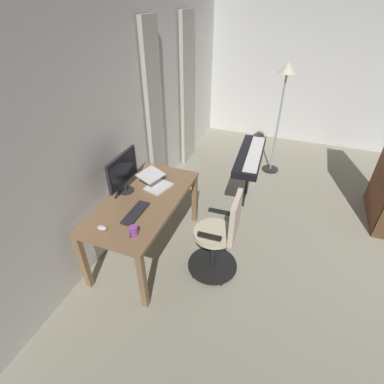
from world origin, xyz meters
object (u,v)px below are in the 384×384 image
Objects in this scene: desk at (144,206)px; laptop at (156,182)px; computer_mouse at (102,228)px; computer_monitor at (123,171)px; floor_lamp at (284,91)px; computer_keyboard at (136,213)px; office_chair at (220,238)px; piano_keyboard at (250,156)px; mug_coffee at (133,231)px.

laptop is (-0.28, 0.02, 0.14)m from desk.
computer_mouse reaches higher than desk.
floor_lamp reaches higher than computer_monitor.
computer_monitor is at bearing -29.70° from floor_lamp.
computer_monitor is 2.80m from floor_lamp.
computer_keyboard is 3.86× the size of computer_mouse.
office_chair is at bearing 119.20° from computer_mouse.
floor_lamp is (-2.73, 1.06, 0.61)m from computer_keyboard.
piano_keyboard is at bearing 153.14° from computer_mouse.
piano_keyboard is (-1.96, 0.70, -0.06)m from mug_coffee.
computer_mouse is 3.35m from floor_lamp.
mug_coffee is at bearing -17.10° from floor_lamp.
computer_keyboard is at bearing 43.94° from computer_monitor.
desk is 0.59m from computer_mouse.
laptop is 0.33× the size of piano_keyboard.
office_chair is at bearing 106.60° from computer_keyboard.
floor_lamp is at bearing 150.30° from computer_monitor.
floor_lamp reaches higher than computer_mouse.
floor_lamp is (-2.41, 1.37, 0.36)m from computer_monitor.
office_chair is 0.91m from computer_keyboard.
mug_coffee is at bearing 27.49° from laptop.
computer_mouse is at bearing -82.60° from mug_coffee.
computer_monitor reaches higher than mug_coffee.
floor_lamp reaches higher than office_chair.
office_chair reaches higher than desk.
computer_monitor is 0.70m from computer_mouse.
computer_monitor is at bearing -136.06° from computer_keyboard.
computer_mouse is (0.64, 0.13, -0.24)m from computer_monitor.
mug_coffee reaches higher than piano_keyboard.
computer_keyboard is at bearing -153.38° from mug_coffee.
piano_keyboard is at bearing 153.66° from computer_keyboard.
desk is at bearing -160.21° from mug_coffee.
piano_keyboard is at bearing -12.29° from floor_lamp.
floor_lamp is at bearing 164.17° from piano_keyboard.
laptop is 3.16× the size of mug_coffee.
desk is 2.81m from floor_lamp.
laptop is (-0.28, -0.87, 0.33)m from office_chair.
laptop is at bearing -167.83° from mug_coffee.
office_chair is 10.20× the size of computer_mouse.
desk is at bearing 12.17° from laptop.
office_chair reaches higher than computer_keyboard.
laptop is 0.86m from computer_mouse.
computer_keyboard is at bearing -29.88° from piano_keyboard.
computer_monitor is at bearing 83.92° from office_chair.
desk is 0.28m from computer_keyboard.
computer_mouse is at bearing 116.89° from office_chair.
floor_lamp is at bearing 158.73° from computer_keyboard.
laptop is 0.83m from mug_coffee.
mug_coffee is 0.10× the size of piano_keyboard.
office_chair is at bearing 127.08° from mug_coffee.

